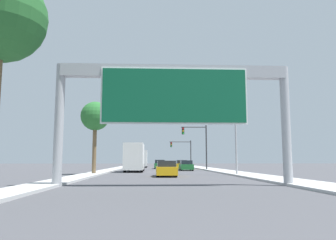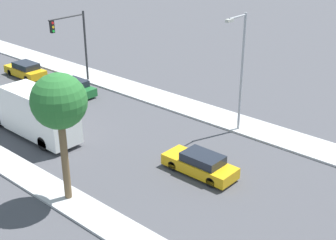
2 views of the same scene
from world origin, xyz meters
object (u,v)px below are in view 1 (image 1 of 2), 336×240
(traffic_light_near_intersection, at_px, (199,140))
(street_lamp_right, at_px, (233,123))
(truck_box_primary, at_px, (141,159))
(truck_box_secondary, at_px, (135,158))
(sign_gantry, at_px, (174,94))
(car_far_center, at_px, (186,166))
(car_near_left, at_px, (181,165))
(palm_tree_background, at_px, (95,117))
(traffic_light_mid_block, at_px, (183,149))
(palm_tree_foreground, at_px, (0,18))
(car_mid_left, at_px, (160,164))
(car_far_right, at_px, (166,169))

(traffic_light_near_intersection, bearing_deg, street_lamp_right, -86.67)
(truck_box_primary, height_order, truck_box_secondary, truck_box_secondary)
(sign_gantry, relative_size, car_far_center, 3.11)
(car_near_left, xyz_separation_m, palm_tree_background, (-10.60, -20.45, 5.13))
(car_far_center, height_order, traffic_light_mid_block, traffic_light_mid_block)
(truck_box_primary, xyz_separation_m, palm_tree_foreground, (-4.22, -53.34, 5.67))
(car_mid_left, height_order, traffic_light_mid_block, traffic_light_mid_block)
(palm_tree_background, bearing_deg, car_mid_left, 73.46)
(palm_tree_background, bearing_deg, car_far_right, -28.22)
(traffic_light_near_intersection, relative_size, palm_tree_background, 0.90)
(sign_gantry, relative_size, truck_box_primary, 1.67)
(car_mid_left, xyz_separation_m, car_near_left, (3.50, -3.47, -0.02))
(sign_gantry, height_order, car_far_center, sign_gantry)
(traffic_light_mid_block, bearing_deg, car_far_center, -94.45)
(car_far_right, height_order, palm_tree_background, palm_tree_background)
(car_mid_left, bearing_deg, traffic_light_near_intersection, -57.93)
(car_far_right, height_order, traffic_light_mid_block, traffic_light_mid_block)
(car_far_right, height_order, car_mid_left, car_mid_left)
(car_near_left, bearing_deg, sign_gantry, -95.61)
(sign_gantry, distance_m, palm_tree_background, 16.75)
(car_mid_left, relative_size, street_lamp_right, 0.52)
(sign_gantry, distance_m, truck_box_primary, 48.86)
(truck_box_primary, bearing_deg, traffic_light_near_intersection, -63.78)
(car_far_center, distance_m, truck_box_primary, 21.73)
(sign_gantry, bearing_deg, street_lamp_right, 63.28)
(street_lamp_right, bearing_deg, car_near_left, 97.82)
(sign_gantry, xyz_separation_m, street_lamp_right, (6.59, 13.09, -0.12))
(car_mid_left, distance_m, truck_box_secondary, 15.87)
(car_far_right, bearing_deg, truck_box_primary, 95.37)
(traffic_light_mid_block, xyz_separation_m, palm_tree_foreground, (-12.94, -54.87, 3.60))
(truck_box_secondary, bearing_deg, palm_tree_background, -113.02)
(truck_box_primary, bearing_deg, palm_tree_foreground, -94.52)
(traffic_light_mid_block, bearing_deg, car_far_right, -97.66)
(sign_gantry, height_order, car_mid_left, sign_gantry)
(street_lamp_right, bearing_deg, truck_box_secondary, 133.77)
(traffic_light_mid_block, xyz_separation_m, street_lamp_right, (1.38, -37.04, 1.27))
(sign_gantry, distance_m, car_far_center, 28.64)
(palm_tree_background, bearing_deg, traffic_light_mid_block, 70.60)
(car_near_left, height_order, traffic_light_mid_block, traffic_light_mid_block)
(sign_gantry, bearing_deg, traffic_light_near_intersection, 79.47)
(car_far_right, relative_size, car_near_left, 1.01)
(sign_gantry, bearing_deg, truck_box_primary, 94.12)
(truck_box_primary, bearing_deg, traffic_light_mid_block, 9.92)
(sign_gantry, xyz_separation_m, palm_tree_foreground, (-7.72, -4.73, 2.21))
(car_far_right, height_order, traffic_light_near_intersection, traffic_light_near_intersection)
(sign_gantry, height_order, truck_box_primary, sign_gantry)
(sign_gantry, height_order, car_far_right, sign_gantry)
(traffic_light_near_intersection, bearing_deg, car_mid_left, 122.07)
(car_far_center, xyz_separation_m, car_near_left, (0.00, 7.54, 0.02))
(car_far_right, bearing_deg, car_mid_left, 90.00)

